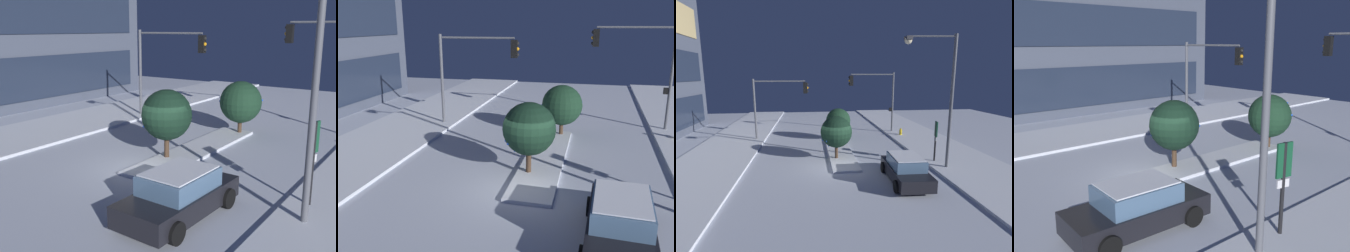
% 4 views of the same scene
% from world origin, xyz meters
% --- Properties ---
extents(ground, '(52.00, 52.00, 0.00)m').
position_xyz_m(ground, '(0.00, 0.00, 0.00)').
color(ground, silver).
extents(median_strip, '(9.00, 1.80, 0.14)m').
position_xyz_m(median_strip, '(3.14, -0.44, 0.07)').
color(median_strip, silver).
rests_on(median_strip, ground).
extents(car_near, '(4.46, 2.16, 1.49)m').
position_xyz_m(car_near, '(-2.97, -3.48, 0.71)').
color(car_near, black).
rests_on(car_near, ground).
extents(traffic_light_corner_far_right, '(0.32, 4.92, 5.54)m').
position_xyz_m(traffic_light_corner_far_right, '(7.93, 4.62, 3.92)').
color(traffic_light_corner_far_right, '#565960').
rests_on(traffic_light_corner_far_right, ground).
extents(traffic_light_corner_near_right, '(0.32, 4.68, 6.14)m').
position_xyz_m(traffic_light_corner_near_right, '(9.58, -4.89, 4.22)').
color(traffic_light_corner_near_right, '#565960').
rests_on(traffic_light_corner_near_right, ground).
extents(decorated_tree_median, '(2.23, 2.19, 3.11)m').
position_xyz_m(decorated_tree_median, '(1.31, -0.02, 2.01)').
color(decorated_tree_median, '#473323').
rests_on(decorated_tree_median, ground).
extents(decorated_tree_left_of_median, '(2.23, 2.25, 2.91)m').
position_xyz_m(decorated_tree_left_of_median, '(7.12, -0.78, 1.79)').
color(decorated_tree_left_of_median, '#473323').
rests_on(decorated_tree_left_of_median, ground).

